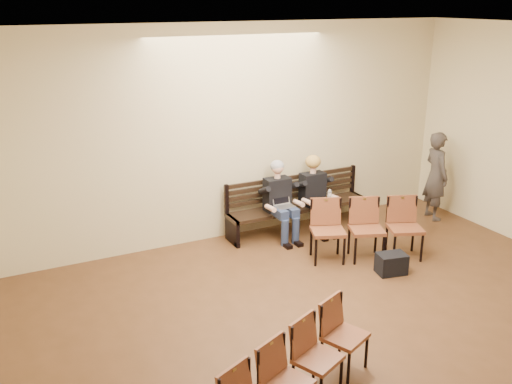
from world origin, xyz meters
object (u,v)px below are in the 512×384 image
at_px(bench, 298,218).
at_px(seated_man, 280,201).
at_px(bag, 391,264).
at_px(passerby, 437,169).
at_px(laptop, 285,208).
at_px(seated_woman, 315,197).
at_px(water_bottle, 329,203).
at_px(chair_row_front, 367,230).
at_px(chair_row_back, 303,372).

bearing_deg(bench, seated_man, -164.67).
distance_m(bench, seated_man, 0.61).
bearing_deg(bag, passerby, 34.18).
height_order(bench, laptop, laptop).
bearing_deg(bench, seated_woman, -25.18).
bearing_deg(seated_man, water_bottle, -21.05).
distance_m(seated_man, bag, 2.14).
bearing_deg(water_bottle, laptop, 169.14).
bearing_deg(water_bottle, chair_row_front, -90.03).
xyz_separation_m(seated_woman, bag, (0.12, -1.92, -0.46)).
bearing_deg(bench, laptop, -147.66).
bearing_deg(passerby, seated_man, 91.35).
bearing_deg(seated_woman, bag, -86.49).
distance_m(passerby, chair_row_back, 5.86).
bearing_deg(chair_row_back, passerby, 11.16).
height_order(bench, chair_row_front, chair_row_front).
height_order(seated_man, passerby, passerby).
height_order(seated_woman, laptop, seated_woman).
xyz_separation_m(bag, chair_row_front, (-0.03, 0.58, 0.32)).
height_order(bench, bag, bench).
bearing_deg(chair_row_back, water_bottle, 29.49).
relative_size(passerby, chair_row_front, 1.09).
height_order(seated_woman, water_bottle, seated_woman).
relative_size(bag, chair_row_back, 0.21).
distance_m(seated_man, seated_woman, 0.69).
xyz_separation_m(seated_man, seated_woman, (0.69, 0.00, -0.03)).
bearing_deg(seated_man, bag, -67.14).
distance_m(water_bottle, chair_row_back, 4.40).
relative_size(bag, chair_row_front, 0.24).
relative_size(laptop, bag, 0.74).
height_order(bag, chair_row_front, chair_row_front).
xyz_separation_m(water_bottle, passerby, (2.16, -0.18, 0.36)).
distance_m(water_bottle, bag, 1.68).
bearing_deg(bag, chair_row_front, 93.11).
bearing_deg(chair_row_front, water_bottle, 111.21).
distance_m(laptop, chair_row_front, 1.42).
bearing_deg(passerby, chair_row_front, 122.41).
bearing_deg(water_bottle, chair_row_back, -126.71).
xyz_separation_m(seated_woman, water_bottle, (0.09, -0.30, -0.04)).
distance_m(bench, passerby, 2.66).
bearing_deg(chair_row_back, bag, 11.78).
bearing_deg(passerby, water_bottle, 95.87).
bearing_deg(bench, bag, -79.65).
bearing_deg(seated_woman, seated_man, 180.00).
relative_size(seated_woman, bag, 2.93).
height_order(bag, chair_row_back, chair_row_back).
height_order(seated_man, bag, seated_man).
bearing_deg(chair_row_front, laptop, 144.19).
distance_m(bench, laptop, 0.61).
bearing_deg(bench, water_bottle, -50.85).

